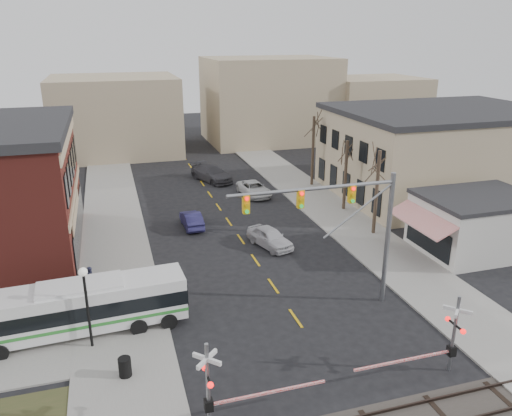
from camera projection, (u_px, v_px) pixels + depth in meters
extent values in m
plane|color=black|center=(309.00, 338.00, 26.48)|extent=(160.00, 160.00, 0.00)
cube|color=gray|center=(114.00, 225.00, 41.96)|extent=(5.00, 60.00, 0.12)
cube|color=gray|center=(321.00, 204.00, 47.10)|extent=(5.00, 60.00, 0.12)
cube|color=#2D231E|center=(365.00, 416.00, 20.94)|extent=(160.00, 0.08, 0.14)
cube|color=tan|center=(75.00, 193.00, 36.28)|extent=(0.10, 15.00, 0.50)
cube|color=tan|center=(68.00, 137.00, 34.92)|extent=(0.10, 15.00, 0.70)
cube|color=black|center=(79.00, 225.00, 37.11)|extent=(0.08, 13.00, 2.60)
cube|color=tan|center=(440.00, 154.00, 49.18)|extent=(20.00, 15.00, 8.00)
cube|color=#262628|center=(445.00, 111.00, 47.77)|extent=(20.30, 15.30, 0.50)
cube|color=beige|center=(476.00, 225.00, 36.47)|extent=(8.00, 6.00, 4.00)
cube|color=#262628|center=(481.00, 198.00, 35.76)|extent=(8.20, 6.20, 0.30)
cube|color=red|center=(421.00, 219.00, 34.84)|extent=(1.68, 6.00, 0.87)
cylinder|color=#382B21|center=(377.00, 193.00, 39.00)|extent=(0.28, 0.28, 6.75)
cylinder|color=#382B21|center=(345.00, 175.00, 44.58)|extent=(0.28, 0.28, 6.30)
cylinder|color=#382B21|center=(313.00, 151.00, 51.72)|extent=(0.28, 0.28, 7.20)
cube|color=silver|center=(82.00, 306.00, 26.41)|extent=(10.93, 2.93, 2.34)
cube|color=black|center=(82.00, 304.00, 26.37)|extent=(10.97, 2.98, 0.81)
cube|color=#2B812E|center=(84.00, 316.00, 26.61)|extent=(10.97, 2.98, 0.18)
cylinder|color=black|center=(85.00, 325.00, 26.80)|extent=(1.03, 2.39, 0.90)
cylinder|color=gray|center=(387.00, 239.00, 28.89)|extent=(0.28, 0.28, 8.00)
cylinder|color=gray|center=(314.00, 189.00, 26.44)|extent=(9.53, 0.20, 0.20)
cube|color=gold|center=(352.00, 194.00, 27.22)|extent=(0.35, 0.30, 1.00)
cube|color=gold|center=(300.00, 199.00, 26.41)|extent=(0.35, 0.30, 1.00)
cube|color=gold|center=(246.00, 204.00, 25.60)|extent=(0.35, 0.30, 1.00)
cylinder|color=gray|center=(208.00, 387.00, 19.85)|extent=(0.16, 0.16, 4.00)
cube|color=silver|center=(207.00, 359.00, 19.42)|extent=(1.00, 1.00, 0.18)
cube|color=silver|center=(207.00, 359.00, 19.42)|extent=(1.00, 1.00, 0.18)
sphere|color=#FF0C0C|center=(210.00, 385.00, 19.19)|extent=(0.26, 0.26, 0.26)
sphere|color=#FF0C0C|center=(205.00, 368.00, 20.18)|extent=(0.26, 0.26, 0.26)
cube|color=black|center=(209.00, 405.00, 20.15)|extent=(0.35, 0.35, 0.50)
cube|color=#FF0C0C|center=(270.00, 392.00, 20.85)|extent=(5.00, 0.10, 0.10)
cylinder|color=gray|center=(454.00, 334.00, 23.29)|extent=(0.16, 0.16, 4.00)
cube|color=silver|center=(458.00, 310.00, 22.86)|extent=(1.00, 1.00, 0.18)
cube|color=silver|center=(458.00, 310.00, 22.86)|extent=(1.00, 1.00, 0.18)
sphere|color=#FF0C0C|center=(463.00, 332.00, 22.62)|extent=(0.26, 0.26, 0.26)
sphere|color=#FF0C0C|center=(448.00, 319.00, 23.62)|extent=(0.26, 0.26, 0.26)
cube|color=black|center=(451.00, 351.00, 23.59)|extent=(0.35, 0.35, 0.50)
cube|color=#FF0C0C|center=(403.00, 360.00, 22.88)|extent=(5.00, 0.10, 0.10)
cylinder|color=black|center=(88.00, 311.00, 24.95)|extent=(0.14, 0.14, 4.07)
sphere|color=silver|center=(83.00, 272.00, 24.22)|extent=(0.44, 0.44, 0.44)
cylinder|color=black|center=(125.00, 367.00, 23.24)|extent=(0.60, 0.60, 0.94)
imported|color=silver|center=(270.00, 237.00, 37.61)|extent=(2.98, 4.66, 1.48)
imported|color=#1F1C48|center=(192.00, 219.00, 41.41)|extent=(1.52, 4.09, 1.34)
imported|color=silver|center=(254.00, 189.00, 49.52)|extent=(2.79, 5.10, 1.35)
imported|color=#3C3B40|center=(212.00, 173.00, 54.33)|extent=(4.42, 6.23, 1.67)
imported|color=#584946|center=(146.00, 304.00, 27.92)|extent=(0.51, 0.68, 1.70)
imported|color=#323557|center=(91.00, 279.00, 30.80)|extent=(1.01, 1.00, 1.64)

